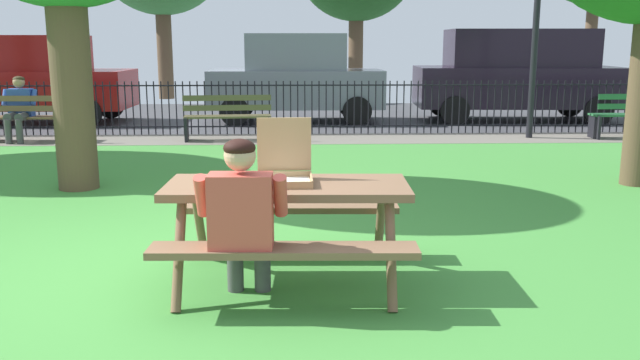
{
  "coord_description": "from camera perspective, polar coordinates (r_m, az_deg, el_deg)",
  "views": [
    {
      "loc": [
        1.12,
        -5.2,
        1.8
      ],
      "look_at": [
        1.32,
        -0.07,
        0.75
      ],
      "focal_mm": 37.91,
      "sensor_mm": 36.0,
      "label": 1
    }
  ],
  "objects": [
    {
      "name": "ground",
      "position": [
        7.58,
        -10.64,
        -2.45
      ],
      "size": [
        28.0,
        12.14,
        0.02
      ],
      "primitive_type": "cube",
      "color": "#438E3A"
    },
    {
      "name": "cobblestone_walkway",
      "position": [
        12.82,
        -7.2,
        3.4
      ],
      "size": [
        28.0,
        1.4,
        0.01
      ],
      "primitive_type": "cube",
      "color": "slate"
    },
    {
      "name": "street_asphalt",
      "position": [
        16.85,
        -6.02,
        5.37
      ],
      "size": [
        28.0,
        6.74,
        0.01
      ],
      "primitive_type": "cube",
      "color": "#424247"
    },
    {
      "name": "picnic_table_foreground",
      "position": [
        5.06,
        -2.77,
        -2.21
      ],
      "size": [
        1.85,
        1.54,
        0.79
      ],
      "color": "brown",
      "rests_on": "ground"
    },
    {
      "name": "pizza_box_open",
      "position": [
        5.08,
        -3.03,
        1.11
      ],
      "size": [
        0.42,
        0.45,
        0.47
      ],
      "color": "tan",
      "rests_on": "picnic_table_foreground"
    },
    {
      "name": "pizza_slice_on_table",
      "position": [
        4.99,
        -9.19,
        -0.43
      ],
      "size": [
        0.21,
        0.27,
        0.02
      ],
      "color": "#EFC855",
      "rests_on": "picnic_table_foreground"
    },
    {
      "name": "adult_at_table",
      "position": [
        4.58,
        -6.55,
        -2.97
      ],
      "size": [
        0.62,
        0.6,
        1.19
      ],
      "color": "#494949",
      "rests_on": "ground"
    },
    {
      "name": "iron_fence_streetside",
      "position": [
        13.45,
        -7.0,
        6.1
      ],
      "size": [
        20.19,
        0.03,
        1.05
      ],
      "color": "black",
      "rests_on": "ground"
    },
    {
      "name": "park_bench_left",
      "position": [
        13.47,
        -23.14,
        4.76
      ],
      "size": [
        1.61,
        0.51,
        0.85
      ],
      "color": "brown",
      "rests_on": "ground"
    },
    {
      "name": "park_bench_center",
      "position": [
        12.64,
        -7.8,
        5.19
      ],
      "size": [
        1.63,
        0.59,
        0.85
      ],
      "color": "brown",
      "rests_on": "ground"
    },
    {
      "name": "park_bench_right",
      "position": [
        14.14,
        25.04,
        4.88
      ],
      "size": [
        1.61,
        0.49,
        0.85
      ],
      "color": "#246033",
      "rests_on": "ground"
    },
    {
      "name": "person_on_park_bench",
      "position": [
        13.54,
        -24.07,
        5.74
      ],
      "size": [
        0.61,
        0.59,
        1.19
      ],
      "color": "#434343",
      "rests_on": "ground"
    },
    {
      "name": "parked_car_left",
      "position": [
        16.59,
        -23.38,
        7.91
      ],
      "size": [
        4.43,
        1.96,
        1.94
      ],
      "color": "maroon",
      "rests_on": "ground"
    },
    {
      "name": "parked_car_center",
      "position": [
        15.49,
        -2.03,
        8.66
      ],
      "size": [
        3.91,
        1.84,
        1.98
      ],
      "color": "slate",
      "rests_on": "ground"
    },
    {
      "name": "parked_car_right",
      "position": [
        16.32,
        16.36,
        8.66
      ],
      "size": [
        4.7,
        2.16,
        2.08
      ],
      "color": "black",
      "rests_on": "ground"
    }
  ]
}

